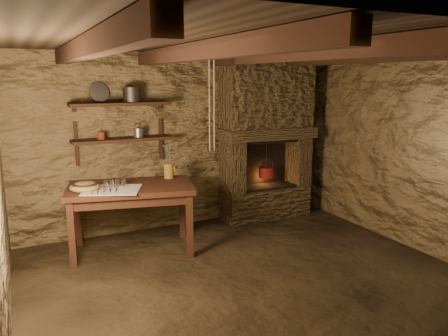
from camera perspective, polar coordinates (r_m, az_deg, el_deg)
name	(u,v)px	position (r m, az deg, el deg)	size (l,w,h in m)	color
floor	(249,280)	(4.73, 3.34, -14.35)	(4.50, 4.50, 0.00)	black
back_wall	(181,141)	(6.13, -5.66, 3.47)	(4.50, 0.04, 2.40)	brown
front_wall	(417,230)	(2.83, 23.93, -7.40)	(4.50, 0.04, 2.40)	brown
right_wall	(413,151)	(5.76, 23.46, 2.02)	(0.04, 4.00, 2.40)	brown
ceiling	(253,42)	(4.26, 3.75, 16.07)	(4.50, 4.00, 0.04)	black
beam_far_left	(88,48)	(3.75, -17.39, 14.78)	(0.14, 3.95, 0.16)	black
beam_mid_left	(203,51)	(4.03, -2.70, 15.05)	(0.14, 3.95, 0.16)	black
beam_mid_right	(296,53)	(4.52, 9.45, 14.55)	(0.14, 3.95, 0.16)	black
beam_far_right	(373,56)	(5.15, 18.85, 13.73)	(0.14, 3.95, 0.16)	black
shelf_lower	(122,139)	(5.73, -13.14, 3.65)	(1.25, 0.30, 0.04)	black
shelf_upper	(121,104)	(5.68, -13.35, 8.14)	(1.25, 0.30, 0.04)	black
hearth	(266,136)	(6.46, 5.55, 4.13)	(1.43, 0.51, 2.30)	#362A1B
work_table	(132,216)	(5.38, -11.96, -6.17)	(1.60, 1.13, 0.83)	#361C13
linen_cloth	(112,190)	(5.10, -14.39, -2.76)	(0.61, 0.49, 0.01)	beige
pewter_cutlery_row	(113,189)	(5.08, -14.35, -2.70)	(0.51, 0.20, 0.01)	gray
drinking_glasses	(112,184)	(5.21, -14.47, -1.97)	(0.20, 0.06, 0.08)	silver
stoneware_jug	(169,164)	(5.54, -7.22, 0.56)	(0.14, 0.14, 0.43)	#9D6A1E
wooden_bowl	(85,187)	(5.16, -17.71, -2.38)	(0.34, 0.34, 0.12)	olive
iron_stockpot	(132,95)	(5.71, -11.95, 9.26)	(0.22, 0.22, 0.17)	#2B2927
tin_pan	(99,92)	(5.73, -16.04, 9.50)	(0.25, 0.25, 0.03)	gray
small_kettle	(139,133)	(5.77, -11.11, 4.56)	(0.17, 0.12, 0.18)	gray
rusty_tin	(101,136)	(5.67, -15.75, 4.10)	(0.09, 0.09, 0.09)	#4F1D0F
red_pot	(266,172)	(6.50, 5.52, -0.47)	(0.26, 0.26, 0.54)	maroon
hanging_ropes	(212,101)	(5.21, -1.61, 8.70)	(0.08, 0.08, 1.20)	tan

